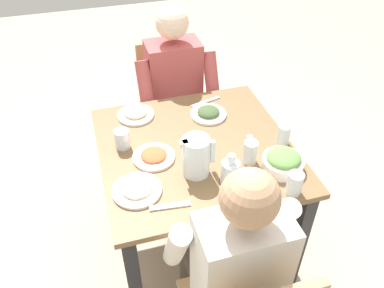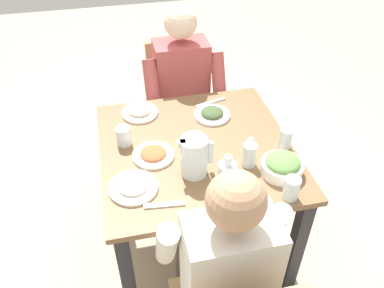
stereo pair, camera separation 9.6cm
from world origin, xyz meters
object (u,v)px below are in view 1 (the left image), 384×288
object	(u,v)px
water_glass_far_left	(295,184)
oil_carafe	(230,174)
plate_yoghurt	(137,189)
water_glass_near_left	(283,135)
diner_near	(230,258)
diner_far	(178,97)
salt_shaker	(249,141)
chair_far	(171,100)
plate_dolmas	(208,113)
water_pitcher	(196,156)
plate_rice_curry	(154,156)
plate_beans	(136,114)
water_glass_near_right	(250,152)
dining_table	(196,165)
water_glass_far_right	(122,139)
salad_bowl	(283,161)

from	to	relation	value
water_glass_far_left	oil_carafe	size ratio (longest dim) A/B	0.64
plate_yoghurt	water_glass_near_left	world-z (taller)	water_glass_near_left
oil_carafe	diner_near	bearing A→B (deg)	-109.23
diner_far	salt_shaker	distance (m)	0.67
chair_far	plate_dolmas	size ratio (longest dim) A/B	4.61
water_pitcher	plate_rice_curry	bearing A→B (deg)	137.74
salt_shaker	plate_yoghurt	bearing A→B (deg)	-165.08
diner_near	water_glass_near_left	size ratio (longest dim) A/B	11.03
plate_beans	water_glass_near_right	world-z (taller)	water_glass_near_right
salt_shaker	chair_far	bearing A→B (deg)	102.64
plate_rice_curry	water_glass_near_left	bearing A→B (deg)	-6.53
diner_near	plate_yoghurt	size ratio (longest dim) A/B	5.56
plate_beans	water_glass_far_left	xyz separation A→B (m)	(0.54, -0.74, 0.04)
plate_beans	salt_shaker	xyz separation A→B (m)	(0.48, -0.40, 0.01)
water_pitcher	plate_rice_curry	size ratio (longest dim) A/B	0.96
plate_dolmas	plate_beans	xyz separation A→B (m)	(-0.37, 0.10, -0.00)
chair_far	water_glass_far_left	size ratio (longest dim) A/B	8.45
dining_table	chair_far	xyz separation A→B (m)	(0.06, 0.78, -0.11)
diner_near	water_pitcher	bearing A→B (deg)	91.79
diner_far	salt_shaker	bearing A→B (deg)	-73.49
diner_far	plate_yoghurt	world-z (taller)	diner_far
water_glass_near_right	chair_far	bearing A→B (deg)	98.57
water_pitcher	oil_carafe	world-z (taller)	water_pitcher
water_glass_far_right	water_glass_near_left	bearing A→B (deg)	-14.57
chair_far	diner_near	xyz separation A→B (m)	(-0.10, -1.36, 0.15)
plate_yoghurt	water_glass_far_left	distance (m)	0.66
diner_far	oil_carafe	world-z (taller)	diner_far
water_glass_near_left	plate_rice_curry	bearing A→B (deg)	173.47
water_glass_near_left	oil_carafe	world-z (taller)	oil_carafe
oil_carafe	plate_dolmas	bearing A→B (deg)	82.00
plate_beans	water_glass_far_right	xyz separation A→B (m)	(-0.10, -0.24, 0.03)
chair_far	water_glass_far_left	distance (m)	1.25
chair_far	plate_beans	xyz separation A→B (m)	(-0.30, -0.45, 0.25)
water_pitcher	plate_yoghurt	size ratio (longest dim) A/B	0.89
plate_dolmas	chair_far	bearing A→B (deg)	98.05
water_pitcher	salt_shaker	world-z (taller)	water_pitcher
diner_far	water_glass_far_left	world-z (taller)	diner_far
water_glass_far_right	plate_beans	bearing A→B (deg)	66.26
salad_bowl	water_glass_far_right	size ratio (longest dim) A/B	1.98
plate_dolmas	salad_bowl	bearing A→B (deg)	-68.49
dining_table	plate_dolmas	distance (m)	0.31
plate_dolmas	salt_shaker	distance (m)	0.31
water_glass_near_right	dining_table	bearing A→B (deg)	140.58
salad_bowl	water_glass_near_right	world-z (taller)	water_glass_near_right
diner_near	water_glass_far_left	size ratio (longest dim) A/B	11.26
chair_far	plate_dolmas	bearing A→B (deg)	-81.95
water_pitcher	plate_dolmas	world-z (taller)	water_pitcher
salad_bowl	plate_yoghurt	world-z (taller)	salad_bowl
plate_yoghurt	diner_near	bearing A→B (deg)	-51.92
water_glass_near_right	water_glass_far_left	xyz separation A→B (m)	(0.10, -0.23, -0.00)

